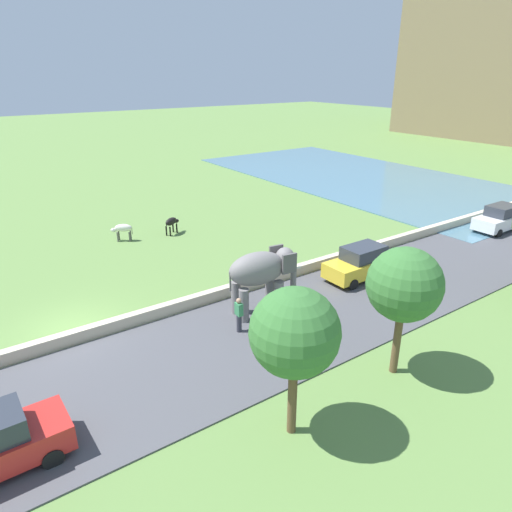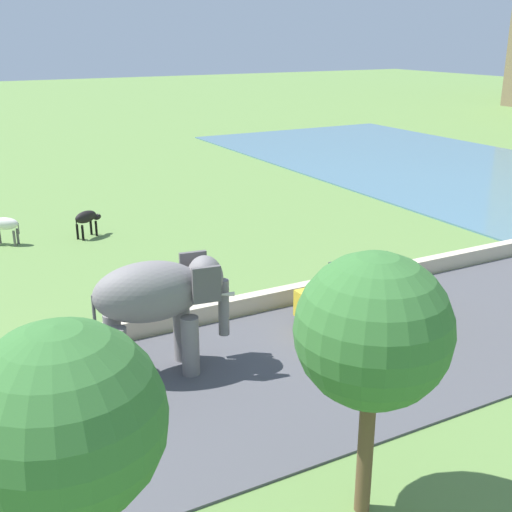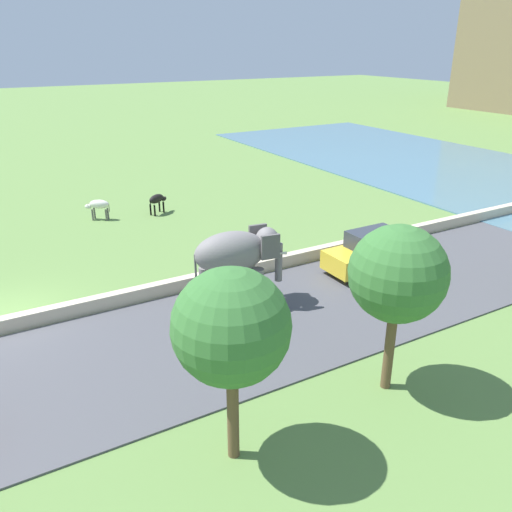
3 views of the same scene
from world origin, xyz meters
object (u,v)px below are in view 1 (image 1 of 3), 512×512
Objects in this scene: car_white at (500,218)px; cow_white at (123,229)px; person_beside_elephant at (239,315)px; car_yellow at (361,263)px; elephant at (262,272)px; cow_black at (172,222)px.

car_white is 2.99× the size of cow_white.
car_yellow reaches higher than person_beside_elephant.
car_yellow is (-0.03, 6.47, -1.14)m from elephant.
elephant is at bearing -6.26° from cow_black.
car_white reaches higher than person_beside_elephant.
elephant reaches higher than cow_white.
elephant reaches higher than car_white.
cow_black is (-13.27, 3.17, -0.04)m from person_beside_elephant.
elephant is 6.57m from car_yellow.
car_yellow reaches higher than cow_black.
elephant reaches higher than person_beside_elephant.
person_beside_elephant is 8.34m from car_yellow.
person_beside_elephant is 13.81m from cow_white.
cow_white is at bearing -171.87° from elephant.
car_yellow is (-0.93, 8.29, 0.03)m from person_beside_elephant.
cow_white is (-12.88, -22.01, -0.06)m from car_white.
person_beside_elephant is at bearing -83.60° from car_yellow.
person_beside_elephant is 0.41× the size of car_white.
elephant is 0.89× the size of car_white.
car_yellow is at bearing 90.27° from elephant.
car_white is at bearing 56.73° from cow_black.
car_yellow is at bearing 32.85° from cow_white.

